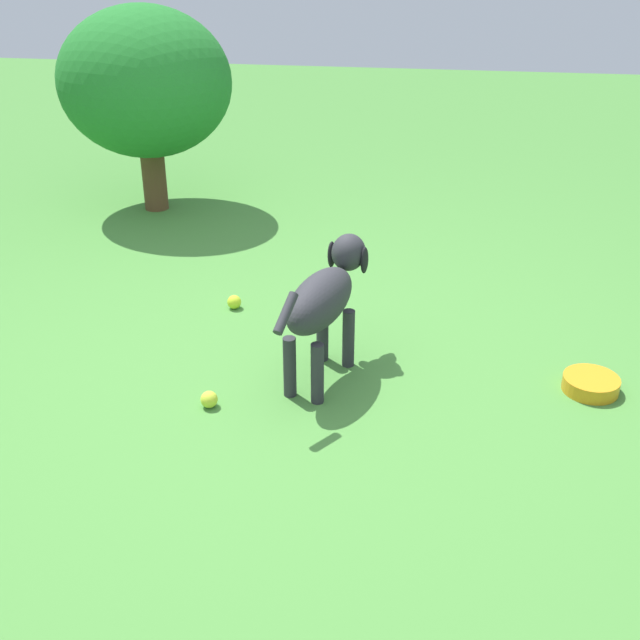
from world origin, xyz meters
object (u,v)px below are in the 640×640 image
tennis_ball_0 (209,399)px  tennis_ball_1 (234,302)px  water_bowl (591,384)px  dog (325,298)px

tennis_ball_0 → tennis_ball_1: bearing=97.3°
tennis_ball_1 → water_bowl: 1.65m
tennis_ball_0 → water_bowl: (1.46, 0.33, -0.00)m
tennis_ball_1 → water_bowl: bearing=-17.9°
dog → water_bowl: (1.06, 0.03, -0.32)m
dog → tennis_ball_0: bearing=143.2°
dog → tennis_ball_0: dog is taller
dog → tennis_ball_0: 0.59m
dog → water_bowl: dog is taller
tennis_ball_0 → water_bowl: bearing=12.7°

